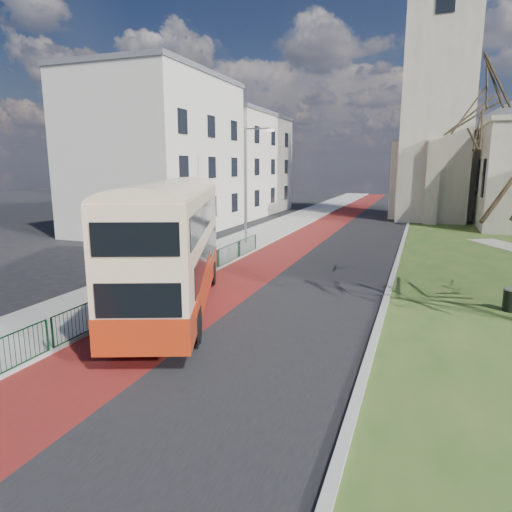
% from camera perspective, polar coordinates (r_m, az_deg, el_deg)
% --- Properties ---
extents(ground, '(160.00, 160.00, 0.00)m').
position_cam_1_polar(ground, '(15.18, -10.34, -10.46)').
color(ground, black).
rests_on(ground, ground).
extents(road_carriageway, '(9.00, 120.00, 0.01)m').
position_cam_1_polar(road_carriageway, '(33.09, 9.73, 1.43)').
color(road_carriageway, black).
rests_on(road_carriageway, ground).
extents(bus_lane, '(3.40, 120.00, 0.01)m').
position_cam_1_polar(bus_lane, '(33.66, 5.21, 1.71)').
color(bus_lane, '#591414').
rests_on(bus_lane, ground).
extents(pavement_west, '(4.00, 120.00, 0.12)m').
position_cam_1_polar(pavement_west, '(34.81, -0.85, 2.17)').
color(pavement_west, gray).
rests_on(pavement_west, ground).
extents(kerb_west, '(0.25, 120.00, 0.13)m').
position_cam_1_polar(kerb_west, '(34.15, 2.29, 1.99)').
color(kerb_west, '#999993').
rests_on(kerb_west, ground).
extents(kerb_east, '(0.25, 80.00, 0.13)m').
position_cam_1_polar(kerb_east, '(34.56, 17.86, 1.56)').
color(kerb_east, '#999993').
rests_on(kerb_east, ground).
extents(pedestrian_railing, '(0.07, 24.00, 1.12)m').
position_cam_1_polar(pedestrian_railing, '(19.72, -11.96, -3.72)').
color(pedestrian_railing, '#0B331A').
rests_on(pedestrian_railing, ground).
extents(gothic_church, '(16.38, 18.00, 40.00)m').
position_cam_1_polar(gothic_church, '(50.94, 27.31, 18.62)').
color(gothic_church, gray).
rests_on(gothic_church, ground).
extents(street_block_near, '(10.30, 14.30, 13.00)m').
position_cam_1_polar(street_block_near, '(40.20, -12.18, 12.37)').
color(street_block_near, beige).
rests_on(street_block_near, ground).
extents(street_block_far, '(10.30, 16.30, 11.50)m').
position_cam_1_polar(street_block_far, '(54.43, -3.01, 11.46)').
color(street_block_far, beige).
rests_on(street_block_far, ground).
extents(streetlamp, '(2.13, 0.18, 8.00)m').
position_cam_1_polar(streetlamp, '(32.28, -1.06, 9.54)').
color(streetlamp, gray).
rests_on(streetlamp, pavement_west).
extents(bus, '(6.67, 11.65, 4.80)m').
position_cam_1_polar(bus, '(17.70, -10.45, 1.87)').
color(bus, '#9D270E').
rests_on(bus, ground).
extents(litter_bin, '(0.69, 0.69, 0.89)m').
position_cam_1_polar(litter_bin, '(20.15, 29.18, -4.80)').
color(litter_bin, black).
rests_on(litter_bin, grass_green).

